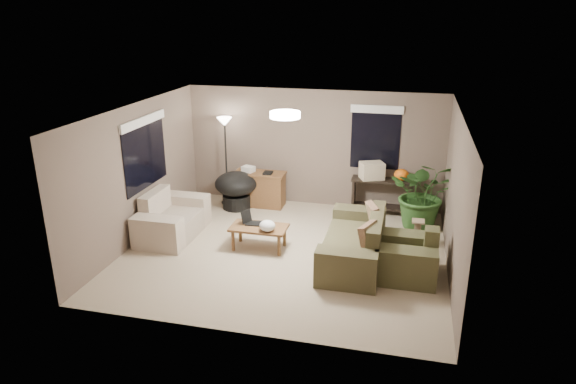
% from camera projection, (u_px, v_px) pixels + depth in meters
% --- Properties ---
extents(room_shell, '(5.50, 5.50, 5.50)m').
position_uv_depth(room_shell, '(285.00, 185.00, 8.66)').
color(room_shell, tan).
rests_on(room_shell, ground).
extents(main_sofa, '(0.95, 2.20, 0.85)m').
position_uv_depth(main_sofa, '(356.00, 245.00, 8.66)').
color(main_sofa, '#48432B').
rests_on(main_sofa, ground).
extents(throw_pillows, '(0.38, 1.40, 0.47)m').
position_uv_depth(throw_pillows, '(372.00, 227.00, 8.49)').
color(throw_pillows, '#8C7251').
rests_on(throw_pillows, main_sofa).
extents(loveseat, '(0.90, 1.60, 0.85)m').
position_uv_depth(loveseat, '(171.00, 220.00, 9.66)').
color(loveseat, '#BCB4A0').
rests_on(loveseat, ground).
extents(armchair, '(0.95, 1.00, 0.85)m').
position_uv_depth(armchair, '(407.00, 259.00, 8.17)').
color(armchair, '#4C4C2D').
rests_on(armchair, ground).
extents(coffee_table, '(1.00, 0.55, 0.42)m').
position_uv_depth(coffee_table, '(259.00, 230.00, 9.09)').
color(coffee_table, brown).
rests_on(coffee_table, ground).
extents(laptop, '(0.41, 0.26, 0.24)m').
position_uv_depth(laptop, '(251.00, 220.00, 9.18)').
color(laptop, black).
rests_on(laptop, coffee_table).
extents(plastic_bag, '(0.31, 0.29, 0.20)m').
position_uv_depth(plastic_bag, '(267.00, 226.00, 8.86)').
color(plastic_bag, white).
rests_on(plastic_bag, coffee_table).
extents(desk, '(1.10, 0.50, 0.75)m').
position_uv_depth(desk, '(260.00, 189.00, 11.11)').
color(desk, brown).
rests_on(desk, ground).
extents(desk_papers, '(0.69, 0.29, 0.12)m').
position_uv_depth(desk_papers, '(252.00, 170.00, 11.00)').
color(desk_papers, silver).
rests_on(desk_papers, desk).
extents(console_table, '(1.30, 0.40, 0.75)m').
position_uv_depth(console_table, '(383.00, 194.00, 10.64)').
color(console_table, black).
rests_on(console_table, ground).
extents(pumpkin, '(0.39, 0.39, 0.24)m').
position_uv_depth(pumpkin, '(401.00, 175.00, 10.42)').
color(pumpkin, orange).
rests_on(pumpkin, console_table).
extents(cardboard_box, '(0.56, 0.50, 0.34)m').
position_uv_depth(cardboard_box, '(372.00, 171.00, 10.54)').
color(cardboard_box, beige).
rests_on(cardboard_box, console_table).
extents(papasan_chair, '(1.00, 1.00, 0.80)m').
position_uv_depth(papasan_chair, '(236.00, 187.00, 10.94)').
color(papasan_chair, black).
rests_on(papasan_chair, ground).
extents(floor_lamp, '(0.32, 0.32, 1.91)m').
position_uv_depth(floor_lamp, '(225.00, 132.00, 10.86)').
color(floor_lamp, black).
rests_on(floor_lamp, ground).
extents(ceiling_fixture, '(0.50, 0.50, 0.10)m').
position_uv_depth(ceiling_fixture, '(285.00, 115.00, 8.26)').
color(ceiling_fixture, white).
rests_on(ceiling_fixture, room_shell).
extents(houseplant, '(1.26, 1.40, 1.09)m').
position_uv_depth(houseplant, '(423.00, 201.00, 9.93)').
color(houseplant, '#2D5923').
rests_on(houseplant, ground).
extents(cat_scratching_post, '(0.32, 0.32, 0.50)m').
position_uv_depth(cat_scratching_post, '(417.00, 235.00, 9.22)').
color(cat_scratching_post, tan).
rests_on(cat_scratching_post, ground).
extents(window_left, '(0.05, 1.56, 1.33)m').
position_uv_depth(window_left, '(144.00, 141.00, 9.36)').
color(window_left, black).
rests_on(window_left, room_shell).
extents(window_back, '(1.06, 0.05, 1.33)m').
position_uv_depth(window_back, '(376.00, 127.00, 10.46)').
color(window_back, black).
rests_on(window_back, room_shell).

